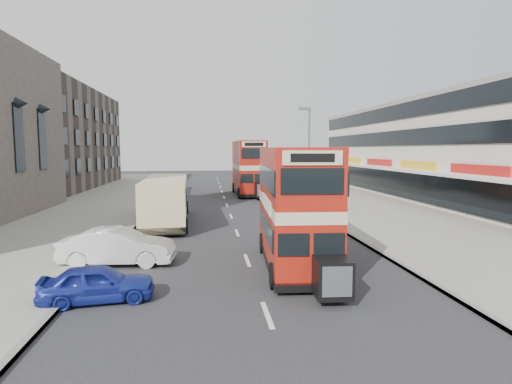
{
  "coord_description": "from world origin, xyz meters",
  "views": [
    {
      "loc": [
        -1.68,
        -15.54,
        4.74
      ],
      "look_at": [
        0.68,
        4.58,
        2.69
      ],
      "focal_mm": 29.51,
      "sensor_mm": 36.0,
      "label": 1
    }
  ],
  "objects_px": {
    "coach": "(166,198)",
    "car_right_b": "(288,196)",
    "pedestrian_far": "(306,184)",
    "car_left_near": "(98,283)",
    "street_lamp": "(308,149)",
    "pedestrian_near": "(336,201)",
    "bus_second": "(249,168)",
    "cyclist": "(269,194)",
    "bus_main": "(295,207)",
    "car_left_front": "(118,247)",
    "car_right_a": "(295,200)",
    "car_right_c": "(265,186)"
  },
  "relations": [
    {
      "from": "coach",
      "to": "car_right_a",
      "type": "distance_m",
      "value": 11.57
    },
    {
      "from": "street_lamp",
      "to": "pedestrian_near",
      "type": "distance_m",
      "value": 6.27
    },
    {
      "from": "bus_main",
      "to": "car_right_a",
      "type": "bearing_deg",
      "value": -98.63
    },
    {
      "from": "coach",
      "to": "car_right_b",
      "type": "bearing_deg",
      "value": 39.66
    },
    {
      "from": "pedestrian_far",
      "to": "car_left_near",
      "type": "bearing_deg",
      "value": -139.21
    },
    {
      "from": "car_right_a",
      "to": "pedestrian_far",
      "type": "relative_size",
      "value": 2.25
    },
    {
      "from": "car_right_c",
      "to": "car_right_a",
      "type": "bearing_deg",
      "value": -0.01
    },
    {
      "from": "coach",
      "to": "car_left_front",
      "type": "bearing_deg",
      "value": -98.35
    },
    {
      "from": "cyclist",
      "to": "bus_second",
      "type": "bearing_deg",
      "value": 98.8
    },
    {
      "from": "cyclist",
      "to": "bus_main",
      "type": "bearing_deg",
      "value": -98.19
    },
    {
      "from": "bus_second",
      "to": "coach",
      "type": "height_order",
      "value": "bus_second"
    },
    {
      "from": "car_left_front",
      "to": "car_right_c",
      "type": "distance_m",
      "value": 29.51
    },
    {
      "from": "cyclist",
      "to": "pedestrian_far",
      "type": "bearing_deg",
      "value": 50.84
    },
    {
      "from": "street_lamp",
      "to": "car_left_near",
      "type": "xyz_separation_m",
      "value": [
        -11.62,
        -20.32,
        -4.2
      ]
    },
    {
      "from": "car_right_a",
      "to": "car_right_b",
      "type": "bearing_deg",
      "value": -169.53
    },
    {
      "from": "car_left_front",
      "to": "pedestrian_far",
      "type": "distance_m",
      "value": 30.34
    },
    {
      "from": "car_left_near",
      "to": "car_left_front",
      "type": "relative_size",
      "value": 0.75
    },
    {
      "from": "car_left_near",
      "to": "car_right_b",
      "type": "xyz_separation_m",
      "value": [
        10.46,
        22.86,
        0.08
      ]
    },
    {
      "from": "coach",
      "to": "cyclist",
      "type": "bearing_deg",
      "value": 48.53
    },
    {
      "from": "car_left_front",
      "to": "car_right_b",
      "type": "relative_size",
      "value": 0.95
    },
    {
      "from": "bus_second",
      "to": "pedestrian_far",
      "type": "xyz_separation_m",
      "value": [
        6.31,
        0.67,
        -1.79
      ]
    },
    {
      "from": "street_lamp",
      "to": "car_right_c",
      "type": "xyz_separation_m",
      "value": [
        -1.84,
        11.75,
        -4.06
      ]
    },
    {
      "from": "car_right_b",
      "to": "car_right_c",
      "type": "xyz_separation_m",
      "value": [
        -0.68,
        9.21,
        0.05
      ]
    },
    {
      "from": "street_lamp",
      "to": "cyclist",
      "type": "bearing_deg",
      "value": 123.78
    },
    {
      "from": "pedestrian_near",
      "to": "bus_second",
      "type": "bearing_deg",
      "value": -91.67
    },
    {
      "from": "bus_main",
      "to": "car_left_front",
      "type": "xyz_separation_m",
      "value": [
        -7.17,
        1.16,
        -1.69
      ]
    },
    {
      "from": "bus_second",
      "to": "car_left_front",
      "type": "height_order",
      "value": "bus_second"
    },
    {
      "from": "pedestrian_far",
      "to": "car_right_c",
      "type": "bearing_deg",
      "value": 141.89
    },
    {
      "from": "bus_main",
      "to": "car_right_a",
      "type": "relative_size",
      "value": 2.1
    },
    {
      "from": "pedestrian_near",
      "to": "pedestrian_far",
      "type": "bearing_deg",
      "value": -114.77
    },
    {
      "from": "pedestrian_near",
      "to": "cyclist",
      "type": "distance_m",
      "value": 9.6
    },
    {
      "from": "car_right_b",
      "to": "pedestrian_far",
      "type": "relative_size",
      "value": 2.66
    },
    {
      "from": "car_left_near",
      "to": "pedestrian_far",
      "type": "distance_m",
      "value": 34.11
    },
    {
      "from": "pedestrian_far",
      "to": "car_right_a",
      "type": "bearing_deg",
      "value": -132.89
    },
    {
      "from": "coach",
      "to": "car_right_b",
      "type": "relative_size",
      "value": 2.14
    },
    {
      "from": "pedestrian_far",
      "to": "coach",
      "type": "bearing_deg",
      "value": -153.04
    },
    {
      "from": "pedestrian_far",
      "to": "cyclist",
      "type": "height_order",
      "value": "cyclist"
    },
    {
      "from": "street_lamp",
      "to": "coach",
      "type": "height_order",
      "value": "street_lamp"
    },
    {
      "from": "coach",
      "to": "car_right_b",
      "type": "distance_m",
      "value": 13.0
    },
    {
      "from": "bus_second",
      "to": "pedestrian_near",
      "type": "height_order",
      "value": "bus_second"
    },
    {
      "from": "car_left_near",
      "to": "car_right_c",
      "type": "xyz_separation_m",
      "value": [
        9.79,
        32.08,
        0.13
      ]
    },
    {
      "from": "street_lamp",
      "to": "bus_main",
      "type": "relative_size",
      "value": 0.95
    },
    {
      "from": "coach",
      "to": "car_left_near",
      "type": "bearing_deg",
      "value": -95.48
    },
    {
      "from": "cyclist",
      "to": "car_right_a",
      "type": "bearing_deg",
      "value": -70.66
    },
    {
      "from": "car_left_near",
      "to": "pedestrian_near",
      "type": "distance_m",
      "value": 19.72
    },
    {
      "from": "pedestrian_far",
      "to": "cyclist",
      "type": "xyz_separation_m",
      "value": [
        -5.07,
        -6.82,
        -0.35
      ]
    },
    {
      "from": "car_left_front",
      "to": "car_right_a",
      "type": "bearing_deg",
      "value": -29.65
    },
    {
      "from": "bus_second",
      "to": "car_right_b",
      "type": "height_order",
      "value": "bus_second"
    },
    {
      "from": "coach",
      "to": "pedestrian_near",
      "type": "xyz_separation_m",
      "value": [
        11.64,
        1.09,
        -0.46
      ]
    },
    {
      "from": "bus_main",
      "to": "pedestrian_near",
      "type": "relative_size",
      "value": 4.36
    }
  ]
}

